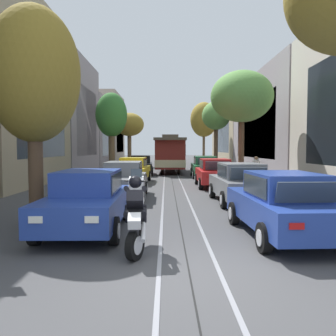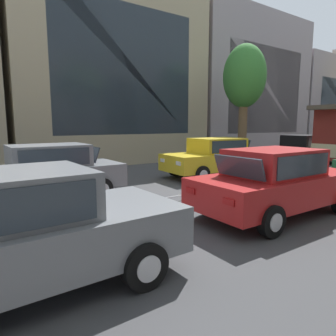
{
  "view_description": "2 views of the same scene",
  "coord_description": "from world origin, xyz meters",
  "px_view_note": "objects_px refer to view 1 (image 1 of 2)",
  "views": [
    {
      "loc": [
        -0.4,
        -5.72,
        2.17
      ],
      "look_at": [
        -0.29,
        14.0,
        1.03
      ],
      "focal_mm": 36.75,
      "sensor_mm": 36.0,
      "label": 1
    },
    {
      "loc": [
        6.57,
        7.39,
        2.15
      ],
      "look_at": [
        -0.7,
        12.39,
        0.85
      ],
      "focal_mm": 31.96,
      "sensor_mm": 36.0,
      "label": 2
    }
  ],
  "objects_px": {
    "parked_car_grey_second_right": "(240,183)",
    "street_tree_kerb_right_mid": "(216,117)",
    "street_tree_kerb_left_mid": "(129,125)",
    "parked_car_black_fourth_left": "(141,165)",
    "cable_car_trolley": "(171,154)",
    "parked_car_blue_near_right": "(283,204)",
    "motorcycle_with_rider": "(136,210)",
    "parked_car_grey_second_left": "(124,180)",
    "parked_car_yellow_mid_left": "(133,170)",
    "street_tree_kerb_right_second": "(242,97)",
    "street_tree_kerb_right_fourth": "(204,120)",
    "pedestrian_on_left_pavement": "(256,167)",
    "parked_car_red_mid_right": "(214,173)",
    "parked_car_green_fourth_right": "(205,167)",
    "street_tree_kerb_left_near": "(34,76)",
    "street_tree_kerb_left_second": "(111,117)",
    "parked_car_blue_near_left": "(88,200)"
  },
  "relations": [
    {
      "from": "motorcycle_with_rider",
      "to": "street_tree_kerb_right_second",
      "type": "bearing_deg",
      "value": 69.95
    },
    {
      "from": "parked_car_yellow_mid_left",
      "to": "cable_car_trolley",
      "type": "height_order",
      "value": "cable_car_trolley"
    },
    {
      "from": "parked_car_red_mid_right",
      "to": "street_tree_kerb_right_mid",
      "type": "height_order",
      "value": "street_tree_kerb_right_mid"
    },
    {
      "from": "parked_car_green_fourth_right",
      "to": "motorcycle_with_rider",
      "type": "xyz_separation_m",
      "value": [
        -3.49,
        -18.28,
        0.1
      ]
    },
    {
      "from": "parked_car_grey_second_right",
      "to": "street_tree_kerb_right_fourth",
      "type": "height_order",
      "value": "street_tree_kerb_right_fourth"
    },
    {
      "from": "parked_car_blue_near_right",
      "to": "street_tree_kerb_right_fourth",
      "type": "distance_m",
      "value": 36.55
    },
    {
      "from": "parked_car_yellow_mid_left",
      "to": "street_tree_kerb_left_second",
      "type": "distance_m",
      "value": 5.67
    },
    {
      "from": "street_tree_kerb_right_fourth",
      "to": "motorcycle_with_rider",
      "type": "xyz_separation_m",
      "value": [
        -5.5,
        -37.43,
        -4.92
      ]
    },
    {
      "from": "parked_car_grey_second_right",
      "to": "street_tree_kerb_right_fourth",
      "type": "distance_m",
      "value": 31.38
    },
    {
      "from": "parked_car_grey_second_right",
      "to": "street_tree_kerb_left_near",
      "type": "xyz_separation_m",
      "value": [
        -6.75,
        -3.48,
        3.45
      ]
    },
    {
      "from": "parked_car_grey_second_right",
      "to": "street_tree_kerb_left_mid",
      "type": "height_order",
      "value": "street_tree_kerb_left_mid"
    },
    {
      "from": "parked_car_blue_near_right",
      "to": "parked_car_yellow_mid_left",
      "type": "bearing_deg",
      "value": 110.24
    },
    {
      "from": "parked_car_grey_second_right",
      "to": "street_tree_kerb_right_mid",
      "type": "distance_m",
      "value": 20.25
    },
    {
      "from": "street_tree_kerb_left_second",
      "to": "pedestrian_on_left_pavement",
      "type": "relative_size",
      "value": 3.87
    },
    {
      "from": "street_tree_kerb_left_second",
      "to": "street_tree_kerb_right_fourth",
      "type": "xyz_separation_m",
      "value": [
        8.91,
        18.95,
        1.33
      ]
    },
    {
      "from": "parked_car_blue_near_left",
      "to": "street_tree_kerb_left_mid",
      "type": "height_order",
      "value": "street_tree_kerb_left_mid"
    },
    {
      "from": "parked_car_grey_second_right",
      "to": "parked_car_red_mid_right",
      "type": "distance_m",
      "value": 5.6
    },
    {
      "from": "parked_car_green_fourth_right",
      "to": "street_tree_kerb_right_second",
      "type": "height_order",
      "value": "street_tree_kerb_right_second"
    },
    {
      "from": "parked_car_grey_second_left",
      "to": "parked_car_yellow_mid_left",
      "type": "bearing_deg",
      "value": 91.83
    },
    {
      "from": "parked_car_black_fourth_left",
      "to": "street_tree_kerb_right_fourth",
      "type": "bearing_deg",
      "value": 67.25
    },
    {
      "from": "parked_car_blue_near_right",
      "to": "motorcycle_with_rider",
      "type": "xyz_separation_m",
      "value": [
        -3.48,
        -1.29,
        0.1
      ]
    },
    {
      "from": "parked_car_blue_near_right",
      "to": "pedestrian_on_left_pavement",
      "type": "distance_m",
      "value": 15.22
    },
    {
      "from": "parked_car_blue_near_left",
      "to": "parked_car_green_fourth_right",
      "type": "height_order",
      "value": "same"
    },
    {
      "from": "parked_car_yellow_mid_left",
      "to": "parked_car_green_fourth_right",
      "type": "height_order",
      "value": "same"
    },
    {
      "from": "street_tree_kerb_right_mid",
      "to": "motorcycle_with_rider",
      "type": "bearing_deg",
      "value": -101.74
    },
    {
      "from": "parked_car_black_fourth_left",
      "to": "cable_car_trolley",
      "type": "xyz_separation_m",
      "value": [
        2.45,
        2.66,
        0.86
      ]
    },
    {
      "from": "street_tree_kerb_right_fourth",
      "to": "pedestrian_on_left_pavement",
      "type": "relative_size",
      "value": 5.0
    },
    {
      "from": "street_tree_kerb_right_mid",
      "to": "pedestrian_on_left_pavement",
      "type": "xyz_separation_m",
      "value": [
        1.28,
        -10.04,
        -4.3
      ]
    },
    {
      "from": "parked_car_blue_near_right",
      "to": "parked_car_grey_second_right",
      "type": "xyz_separation_m",
      "value": [
        0.07,
        5.23,
        0.0
      ]
    },
    {
      "from": "parked_car_blue_near_right",
      "to": "pedestrian_on_left_pavement",
      "type": "height_order",
      "value": "pedestrian_on_left_pavement"
    },
    {
      "from": "cable_car_trolley",
      "to": "street_tree_kerb_right_mid",
      "type": "bearing_deg",
      "value": 30.68
    },
    {
      "from": "parked_car_green_fourth_right",
      "to": "street_tree_kerb_right_mid",
      "type": "height_order",
      "value": "street_tree_kerb_right_mid"
    },
    {
      "from": "street_tree_kerb_left_mid",
      "to": "parked_car_black_fourth_left",
      "type": "bearing_deg",
      "value": -79.89
    },
    {
      "from": "street_tree_kerb_left_near",
      "to": "street_tree_kerb_left_second",
      "type": "distance_m",
      "value": 15.45
    },
    {
      "from": "parked_car_red_mid_right",
      "to": "pedestrian_on_left_pavement",
      "type": "relative_size",
      "value": 2.71
    },
    {
      "from": "parked_car_black_fourth_left",
      "to": "motorcycle_with_rider",
      "type": "xyz_separation_m",
      "value": [
        1.42,
        -20.91,
        0.1
      ]
    },
    {
      "from": "parked_car_blue_near_left",
      "to": "street_tree_kerb_right_mid",
      "type": "relative_size",
      "value": 0.65
    },
    {
      "from": "pedestrian_on_left_pavement",
      "to": "street_tree_kerb_right_second",
      "type": "bearing_deg",
      "value": -134.58
    },
    {
      "from": "parked_car_yellow_mid_left",
      "to": "motorcycle_with_rider",
      "type": "height_order",
      "value": "motorcycle_with_rider"
    },
    {
      "from": "parked_car_red_mid_right",
      "to": "street_tree_kerb_left_mid",
      "type": "relative_size",
      "value": 0.69
    },
    {
      "from": "parked_car_blue_near_right",
      "to": "street_tree_kerb_right_mid",
      "type": "height_order",
      "value": "street_tree_kerb_right_mid"
    },
    {
      "from": "street_tree_kerb_right_second",
      "to": "pedestrian_on_left_pavement",
      "type": "distance_m",
      "value": 4.86
    },
    {
      "from": "street_tree_kerb_left_mid",
      "to": "street_tree_kerb_right_mid",
      "type": "distance_m",
      "value": 11.83
    },
    {
      "from": "parked_car_grey_second_left",
      "to": "street_tree_kerb_right_mid",
      "type": "height_order",
      "value": "street_tree_kerb_right_mid"
    },
    {
      "from": "street_tree_kerb_left_mid",
      "to": "street_tree_kerb_right_fourth",
      "type": "bearing_deg",
      "value": 22.11
    },
    {
      "from": "street_tree_kerb_left_near",
      "to": "motorcycle_with_rider",
      "type": "xyz_separation_m",
      "value": [
        3.2,
        -3.04,
        -3.35
      ]
    },
    {
      "from": "parked_car_blue_near_left",
      "to": "pedestrian_on_left_pavement",
      "type": "distance_m",
      "value": 16.38
    },
    {
      "from": "street_tree_kerb_right_fourth",
      "to": "parked_car_yellow_mid_left",
      "type": "bearing_deg",
      "value": -106.98
    },
    {
      "from": "parked_car_yellow_mid_left",
      "to": "street_tree_kerb_right_second",
      "type": "bearing_deg",
      "value": 1.3
    },
    {
      "from": "parked_car_grey_second_right",
      "to": "motorcycle_with_rider",
      "type": "xyz_separation_m",
      "value": [
        -3.55,
        -6.52,
        0.1
      ]
    }
  ]
}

